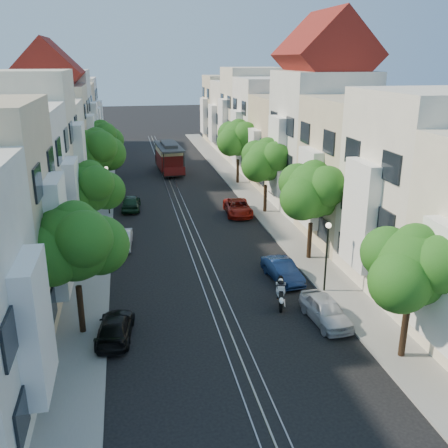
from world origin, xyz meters
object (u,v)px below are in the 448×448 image
lamp_east (327,247)px  parked_car_w_mid (121,238)px  tree_e_c (267,161)px  cable_car (169,156)px  parked_car_e_mid (282,271)px  tree_w_c (97,151)px  sportbike_rider (281,291)px  parked_car_w_near (115,327)px  tree_e_a (414,269)px  tree_w_d (101,138)px  tree_e_b (313,192)px  lamp_west (107,183)px  tree_e_d (239,139)px  tree_w_b (90,189)px  parked_car_e_near (326,310)px  parked_car_w_far (131,202)px  parked_car_e_far (238,207)px  tree_w_a (76,244)px

lamp_east → parked_car_w_mid: lamp_east is taller
tree_e_c → cable_car: (-6.80, 18.35, -2.70)m
parked_car_e_mid → tree_w_c: bearing=113.8°
parked_car_w_mid → sportbike_rider: bearing=131.4°
parked_car_w_near → parked_car_w_mid: 12.63m
tree_e_a → tree_w_c: size_ratio=0.88×
tree_w_d → cable_car: tree_w_d is taller
lamp_east → tree_e_b: bearing=79.1°
sportbike_rider → parked_car_e_mid: sportbike_rider is taller
tree_e_a → tree_w_d: bearing=110.3°
lamp_west → sportbike_rider: 21.45m
tree_e_b → parked_car_w_near: 15.58m
tree_e_a → tree_e_d: tree_e_d is taller
sportbike_rider → tree_e_c: bearing=91.5°
tree_w_b → lamp_east: size_ratio=1.51×
tree_w_d → parked_car_e_near: size_ratio=1.67×
cable_car → parked_car_w_far: 15.96m
parked_car_e_near → parked_car_w_near: size_ratio=0.99×
tree_e_c → parked_car_e_far: tree_e_c is taller
tree_w_b → lamp_east: bearing=-36.6°
tree_e_c → sportbike_rider: 17.92m
lamp_east → parked_car_w_far: (-10.70, 19.17, -2.16)m
lamp_east → parked_car_e_far: size_ratio=0.90×
tree_w_d → lamp_west: size_ratio=1.57×
cable_car → parked_car_w_far: size_ratio=2.11×
tree_w_c → parked_car_w_far: size_ratio=1.77×
sportbike_rider → tree_e_b: bearing=71.4°
parked_car_w_mid → cable_car: bearing=-99.7°
tree_e_a → parked_car_w_far: 28.91m
cable_car → parked_car_e_far: bearing=-80.0°
tree_w_c → parked_car_e_mid: 22.59m
tree_e_a → tree_e_c: (0.00, 23.00, 0.20)m
tree_e_c → parked_car_w_far: tree_e_c is taller
parked_car_e_mid → tree_e_a: bearing=-80.1°
tree_w_b → parked_car_w_mid: 4.17m
tree_w_a → lamp_west: tree_w_a is taller
tree_e_b → tree_w_b: size_ratio=1.07×
tree_e_b → lamp_east: 5.41m
tree_e_d → parked_car_w_far: size_ratio=1.71×
tree_e_d → tree_w_d: tree_e_d is taller
lamp_west → parked_car_w_near: size_ratio=1.05×
tree_e_a → parked_car_e_far: size_ratio=1.35×
lamp_west → cable_car: 17.69m
parked_car_w_mid → tree_e_d: bearing=-122.8°
lamp_east → parked_car_e_mid: size_ratio=1.08×
lamp_west → parked_car_e_mid: size_ratio=1.08×
tree_e_a → lamp_east: (-0.96, 7.02, -1.55)m
parked_car_w_mid → parked_car_w_far: parked_car_w_far is taller
tree_e_b → tree_w_c: 21.53m
tree_e_b → sportbike_rider: tree_e_b is taller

